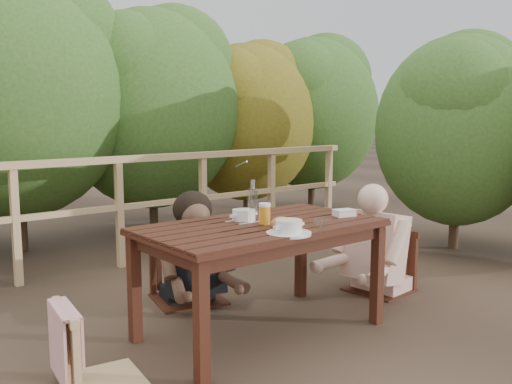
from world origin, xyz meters
TOP-DOWN VIEW (x-y plane):
  - ground at (0.00, 0.00)m, footprint 60.00×60.00m
  - table at (0.00, 0.00)m, footprint 1.50×0.84m
  - chair_left at (-1.08, -0.03)m, footprint 0.47×0.47m
  - chair_far at (-0.03, 0.82)m, footprint 0.60×0.60m
  - chair_right at (1.27, 0.07)m, footprint 0.48×0.48m
  - woman at (-0.03, 0.84)m, footprint 0.65×0.74m
  - diner_right at (1.30, 0.07)m, footprint 0.75×0.63m
  - railing at (0.00, 2.00)m, footprint 5.60×0.10m
  - hedge_row at (0.40, 3.20)m, footprint 6.60×1.60m
  - soup_near at (-0.05, -0.31)m, footprint 0.26×0.26m
  - soup_far at (-0.02, 0.15)m, footprint 0.25×0.25m
  - bread_roll at (0.01, -0.17)m, footprint 0.13×0.10m
  - beer_glass at (0.01, -0.03)m, footprint 0.07×0.07m
  - bottle at (0.04, 0.13)m, footprint 0.07×0.07m
  - tumbler at (0.20, -0.31)m, footprint 0.06×0.06m
  - butter_tub at (0.59, -0.16)m, footprint 0.16×0.13m

SIDE VIEW (x-z plane):
  - ground at x=0.00m, z-range 0.00..0.00m
  - table at x=0.00m, z-range 0.00..0.69m
  - chair_left at x=-1.08m, z-range 0.00..0.84m
  - chair_right at x=1.27m, z-range 0.00..0.90m
  - chair_far at x=-0.03m, z-range 0.00..0.99m
  - railing at x=0.00m, z-range 0.00..1.01m
  - woman at x=-0.03m, z-range 0.00..1.28m
  - diner_right at x=1.30m, z-range 0.00..1.41m
  - butter_tub at x=0.59m, z-range 0.69..0.75m
  - tumbler at x=0.20m, z-range 0.69..0.76m
  - bread_roll at x=0.01m, z-range 0.69..0.77m
  - soup_far at x=-0.02m, z-range 0.69..0.78m
  - soup_near at x=-0.05m, z-range 0.69..0.78m
  - beer_glass at x=0.01m, z-range 0.69..0.84m
  - bottle at x=0.04m, z-range 0.69..0.97m
  - hedge_row at x=0.40m, z-range 0.00..3.80m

